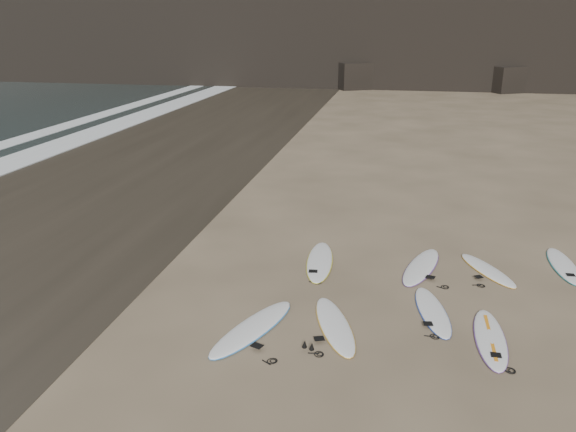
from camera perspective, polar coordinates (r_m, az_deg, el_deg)
name	(u,v)px	position (r m, az deg, el deg)	size (l,w,h in m)	color
ground	(445,324)	(12.62, 15.70, -10.51)	(240.00, 240.00, 0.00)	#897559
wet_sand	(111,175)	(24.81, -17.52, 3.99)	(12.00, 200.00, 0.01)	#383026
surfboard_0	(253,328)	(11.95, -3.62, -11.25)	(0.66, 2.75, 0.10)	white
surfboard_1	(335,325)	(12.08, 4.77, -10.96)	(0.60, 2.51, 0.09)	white
surfboard_2	(433,311)	(12.97, 14.47, -9.33)	(0.56, 2.34, 0.08)	white
surfboard_3	(490,338)	(12.30, 19.86, -11.58)	(0.58, 2.42, 0.09)	white
surfboard_5	(320,261)	(15.05, 3.24, -4.59)	(0.65, 2.72, 0.10)	white
surfboard_6	(421,266)	(15.12, 13.38, -4.99)	(0.63, 2.64, 0.10)	white
surfboard_7	(488,270)	(15.42, 19.61, -5.17)	(0.53, 2.22, 0.08)	white
surfboard_8	(564,265)	(16.46, 26.21, -4.51)	(0.59, 2.44, 0.09)	white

